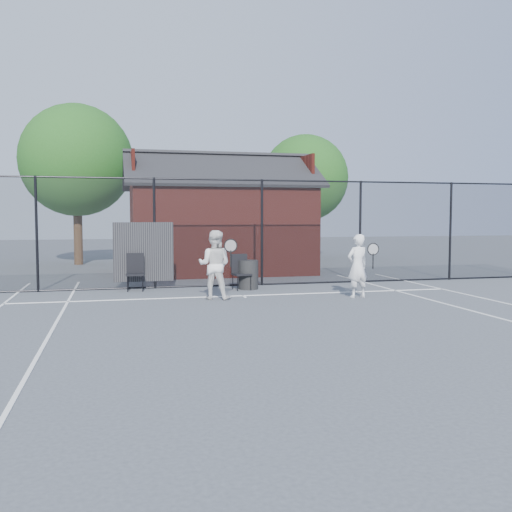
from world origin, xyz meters
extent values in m
plane|color=#43484D|center=(0.00, 0.00, 0.00)|extent=(80.00, 80.00, 0.00)
cube|color=white|center=(0.00, 3.00, 0.01)|extent=(11.00, 0.06, 0.01)
cube|color=white|center=(-4.11, -2.00, 0.01)|extent=(0.06, 18.00, 0.01)
cube|color=white|center=(0.00, 2.85, 0.01)|extent=(0.06, 0.30, 0.01)
cylinder|color=black|center=(-5.00, 5.00, 1.50)|extent=(0.07, 0.07, 3.00)
cylinder|color=black|center=(-2.00, 5.00, 1.50)|extent=(0.07, 0.07, 3.00)
cylinder|color=black|center=(1.00, 5.00, 1.50)|extent=(0.07, 0.07, 3.00)
cylinder|color=black|center=(4.00, 5.00, 1.50)|extent=(0.07, 0.07, 3.00)
cylinder|color=black|center=(7.00, 5.00, 1.50)|extent=(0.07, 0.07, 3.00)
cylinder|color=black|center=(0.00, 5.00, 2.97)|extent=(22.00, 0.04, 0.04)
cylinder|color=black|center=(0.00, 5.00, 0.03)|extent=(22.00, 0.04, 0.04)
cube|color=black|center=(0.00, 5.00, 1.50)|extent=(22.00, 3.00, 0.01)
cube|color=black|center=(-2.30, 4.98, 1.00)|extent=(1.60, 0.04, 1.60)
cube|color=maroon|center=(0.50, 9.00, 1.50)|extent=(6.00, 4.00, 3.00)
cube|color=black|center=(0.50, 8.00, 3.53)|extent=(6.50, 2.36, 1.32)
cube|color=black|center=(0.50, 10.00, 3.53)|extent=(6.50, 2.36, 1.32)
cube|color=maroon|center=(-2.45, 9.00, 3.53)|extent=(0.10, 2.80, 1.06)
cube|color=maroon|center=(3.45, 9.00, 3.53)|extent=(0.10, 2.80, 1.06)
cylinder|color=#392016|center=(-4.50, 13.50, 1.26)|extent=(0.36, 0.36, 2.52)
sphere|color=#1D4E16|center=(-4.50, 13.50, 4.20)|extent=(4.48, 4.48, 4.48)
cylinder|color=#392016|center=(5.50, 14.50, 1.12)|extent=(0.36, 0.36, 2.23)
sphere|color=#1D4E16|center=(5.50, 14.50, 3.72)|extent=(3.97, 3.97, 3.97)
imported|color=white|center=(2.63, 2.07, 0.77)|extent=(0.62, 0.47, 1.53)
torus|color=black|center=(2.88, 1.76, 1.18)|extent=(0.30, 0.02, 0.30)
cylinder|color=black|center=(2.88, 1.76, 0.90)|extent=(0.03, 0.03, 0.37)
imported|color=white|center=(-0.76, 2.64, 0.81)|extent=(0.97, 0.88, 1.63)
torus|color=black|center=(-0.44, 2.32, 1.28)|extent=(0.32, 0.03, 0.32)
cylinder|color=black|center=(-0.44, 2.32, 0.98)|extent=(0.03, 0.03, 0.39)
cube|color=black|center=(-2.54, 4.60, 0.48)|extent=(0.49, 0.51, 0.96)
cube|color=black|center=(0.22, 4.10, 0.47)|extent=(0.51, 0.53, 0.93)
cylinder|color=black|center=(0.43, 4.25, 0.39)|extent=(0.54, 0.54, 0.78)
camera|label=1|loc=(-3.02, -10.61, 1.96)|focal=40.00mm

